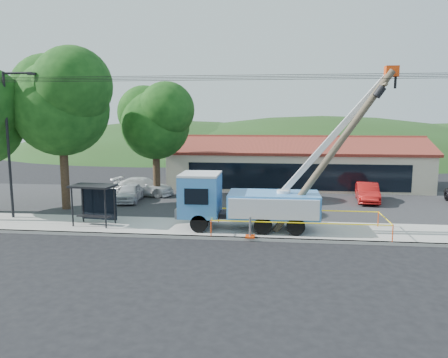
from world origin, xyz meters
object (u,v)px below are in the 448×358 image
at_px(leaning_pole, 338,146).
at_px(car_silver, 130,203).
at_px(car_white, 144,197).
at_px(bus_shelter, 95,195).
at_px(utility_truck, 245,199).
at_px(car_red, 367,203).

distance_m(leaning_pole, car_silver, 16.50).
height_order(car_silver, car_white, car_white).
bearing_deg(car_white, car_silver, -179.68).
distance_m(leaning_pole, bus_shelter, 13.89).
bearing_deg(utility_truck, car_red, 46.53).
bearing_deg(leaning_pole, car_red, 68.97).
bearing_deg(car_white, bus_shelter, -172.94).
bearing_deg(utility_truck, car_silver, 142.01).
height_order(utility_truck, bus_shelter, utility_truck).
bearing_deg(car_silver, utility_truck, -43.87).
height_order(leaning_pole, car_red, leaning_pole).
height_order(utility_truck, car_silver, utility_truck).
distance_m(bus_shelter, car_silver, 7.31).
xyz_separation_m(bus_shelter, car_red, (17.15, 8.95, -1.86)).
xyz_separation_m(bus_shelter, car_white, (-0.05, 9.60, -1.86)).
distance_m(car_red, car_white, 17.21).
bearing_deg(leaning_pole, car_silver, 151.74).
relative_size(leaning_pole, car_silver, 2.21).
bearing_deg(leaning_pole, bus_shelter, 178.28).
bearing_deg(car_silver, bus_shelter, -93.18).
height_order(bus_shelter, car_red, bus_shelter).
bearing_deg(leaning_pole, car_white, 143.67).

